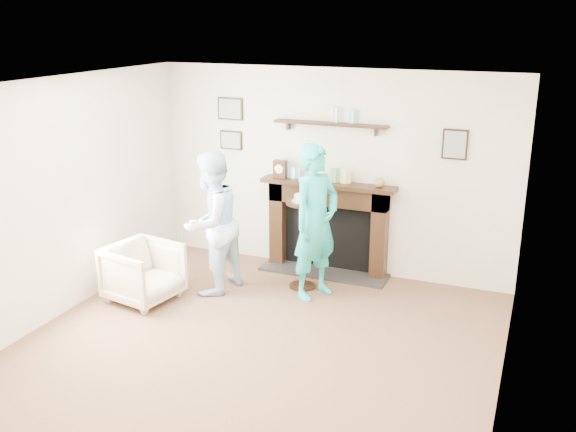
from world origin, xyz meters
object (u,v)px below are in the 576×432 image
(woman, at_px, (315,295))
(pedestal_table, at_px, (303,227))
(man, at_px, (214,290))
(armchair, at_px, (145,299))

(woman, xyz_separation_m, pedestal_table, (-0.22, 0.16, 0.74))
(man, xyz_separation_m, woman, (1.14, 0.32, 0.00))
(woman, bearing_deg, armchair, 139.90)
(woman, bearing_deg, pedestal_table, 77.00)
(woman, distance_m, pedestal_table, 0.79)
(armchair, height_order, man, man)
(armchair, xyz_separation_m, woman, (1.74, 0.84, 0.00))
(armchair, relative_size, woman, 0.41)
(man, distance_m, woman, 1.18)
(pedestal_table, bearing_deg, man, -152.38)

